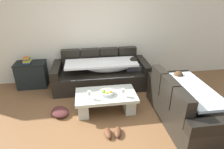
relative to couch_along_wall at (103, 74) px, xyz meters
name	(u,v)px	position (x,y,z in m)	size (l,w,h in m)	color
ground_plane	(104,128)	(-0.15, -1.62, -0.33)	(14.00, 14.00, 0.00)	brown
back_wall	(94,29)	(-0.15, 0.53, 1.02)	(9.00, 0.10, 2.70)	beige
couch_along_wall	(103,74)	(0.00, 0.00, 0.00)	(2.31, 0.92, 0.88)	black
couch_near_window	(185,105)	(1.38, -1.58, 0.00)	(0.92, 1.81, 0.88)	black
coffee_table	(106,100)	(-0.04, -1.06, -0.09)	(1.20, 0.68, 0.38)	beige
fruit_bowl	(107,93)	(-0.03, -1.09, 0.09)	(0.28, 0.28, 0.10)	silver
wine_glass_near_left	(89,94)	(-0.37, -1.19, 0.16)	(0.07, 0.07, 0.17)	silver
wine_glass_near_right	(123,91)	(0.27, -1.20, 0.16)	(0.07, 0.07, 0.17)	silver
open_magazine	(115,90)	(0.16, -0.95, 0.05)	(0.28, 0.21, 0.01)	white
side_cabinet	(32,75)	(-1.74, 0.23, -0.01)	(0.72, 0.44, 0.64)	black
book_stack_on_cabinet	(27,60)	(-1.80, 0.23, 0.37)	(0.18, 0.21, 0.13)	#2D569E
pair_of_shoes	(113,133)	(-0.01, -1.80, -0.29)	(0.32, 0.29, 0.09)	#59331E
crumpled_garment	(60,112)	(-0.97, -1.08, -0.27)	(0.40, 0.32, 0.12)	#4C2323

